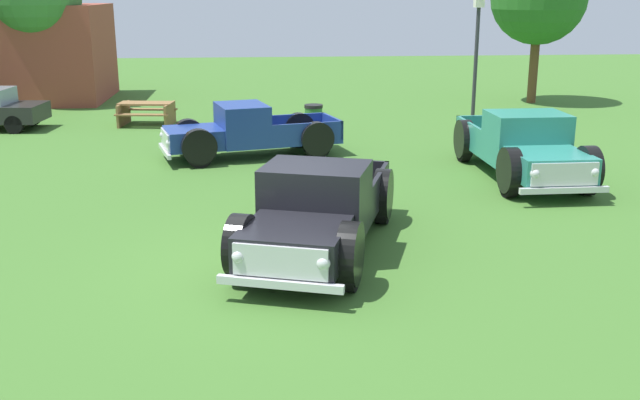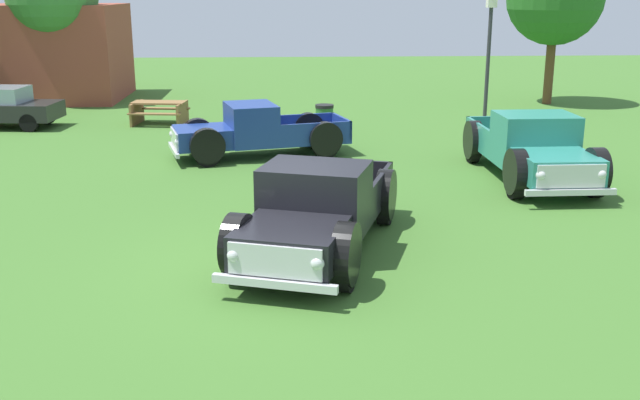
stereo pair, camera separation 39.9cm
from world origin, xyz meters
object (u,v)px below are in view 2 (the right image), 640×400
pickup_truck_foreground (314,213)px  trash_can (324,119)px  pickup_truck_behind_left (249,132)px  pickup_truck_behind_right (535,150)px  lamp_post_near (488,62)px  picnic_table (159,110)px

pickup_truck_foreground → trash_can: pickup_truck_foreground is taller
pickup_truck_foreground → trash_can: size_ratio=5.84×
pickup_truck_behind_left → trash_can: bearing=55.2°
pickup_truck_foreground → trash_can: bearing=85.6°
trash_can → pickup_truck_behind_right: bearing=-54.0°
trash_can → lamp_post_near: bearing=-2.6°
pickup_truck_behind_left → picnic_table: 6.32m
pickup_truck_behind_left → lamp_post_near: bearing=22.3°
pickup_truck_behind_right → lamp_post_near: (0.48, 6.16, 1.51)m
pickup_truck_foreground → picnic_table: size_ratio=2.81×
picnic_table → trash_can: trash_can is taller
pickup_truck_foreground → pickup_truck_behind_left: 8.10m
lamp_post_near → picnic_table: (-10.66, 2.38, -1.79)m
trash_can → picnic_table: bearing=158.9°
trash_can → pickup_truck_behind_left: bearing=-124.8°
pickup_truck_foreground → pickup_truck_behind_right: size_ratio=1.03×
pickup_truck_foreground → lamp_post_near: size_ratio=1.27×
lamp_post_near → trash_can: size_ratio=4.60×
pickup_truck_foreground → lamp_post_near: bearing=61.5°
pickup_truck_foreground → pickup_truck_behind_right: 7.32m
pickup_truck_behind_right → trash_can: pickup_truck_behind_right is taller
lamp_post_near → pickup_truck_behind_left: bearing=-157.7°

